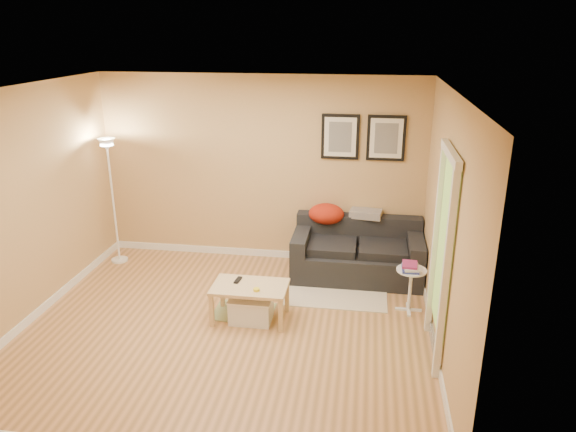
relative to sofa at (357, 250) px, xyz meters
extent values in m
plane|color=tan|center=(-1.38, -1.53, -0.38)|extent=(4.50, 4.50, 0.00)
plane|color=white|center=(-1.38, -1.53, 2.23)|extent=(4.50, 4.50, 0.00)
plane|color=tan|center=(-1.38, 0.47, 0.92)|extent=(4.50, 0.00, 4.50)
plane|color=tan|center=(-1.38, -3.53, 0.92)|extent=(4.50, 0.00, 4.50)
plane|color=tan|center=(-3.63, -1.53, 0.92)|extent=(0.00, 4.00, 4.00)
plane|color=tan|center=(0.87, -1.53, 0.92)|extent=(0.00, 4.00, 4.00)
cube|color=white|center=(-1.38, 0.46, -0.33)|extent=(4.50, 0.02, 0.10)
cube|color=white|center=(-3.62, -1.53, -0.33)|extent=(0.02, 4.00, 0.10)
cube|color=white|center=(0.86, -1.53, -0.33)|extent=(0.02, 4.00, 0.10)
cube|color=beige|center=(-0.23, -0.55, -0.37)|extent=(1.25, 0.85, 0.01)
cube|color=#668C4C|center=(-1.28, -1.19, -0.37)|extent=(0.70, 0.50, 0.01)
cube|color=black|center=(-1.33, -1.22, 0.06)|extent=(0.07, 0.16, 0.02)
cylinder|color=yellow|center=(-1.07, -1.43, 0.06)|extent=(0.07, 0.07, 0.03)
camera|label=1|loc=(0.08, -6.64, 2.80)|focal=33.53mm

